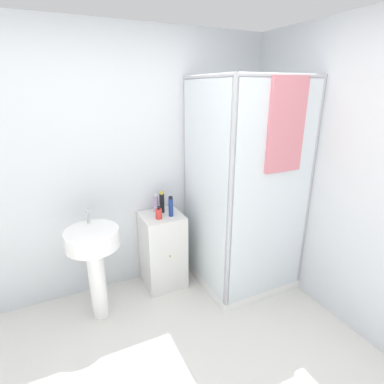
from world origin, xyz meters
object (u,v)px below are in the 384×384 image
object	(u,v)px
shampoo_bottle_tall_black	(162,202)
shampoo_bottle_blue	(171,207)
soap_dispenser	(159,214)
lotion_bottle_white	(156,204)
sink	(94,253)

from	to	relation	value
shampoo_bottle_tall_black	shampoo_bottle_blue	bearing A→B (deg)	-69.74
soap_dispenser	lotion_bottle_white	bearing A→B (deg)	79.42
soap_dispenser	shampoo_bottle_blue	size ratio (longest dim) A/B	0.64
sink	shampoo_bottle_blue	bearing A→B (deg)	10.83
soap_dispenser	shampoo_bottle_tall_black	xyz separation A→B (m)	(0.08, 0.13, 0.06)
sink	soap_dispenser	distance (m)	0.68
shampoo_bottle_tall_black	lotion_bottle_white	xyz separation A→B (m)	(-0.05, 0.05, -0.02)
sink	soap_dispenser	size ratio (longest dim) A/B	7.68
sink	lotion_bottle_white	bearing A→B (deg)	25.26
sink	shampoo_bottle_blue	size ratio (longest dim) A/B	4.89
soap_dispenser	shampoo_bottle_blue	world-z (taller)	shampoo_bottle_blue
shampoo_bottle_blue	lotion_bottle_white	world-z (taller)	shampoo_bottle_blue
sink	shampoo_bottle_tall_black	world-z (taller)	shampoo_bottle_tall_black
sink	shampoo_bottle_tall_black	size ratio (longest dim) A/B	4.52
shampoo_bottle_blue	lotion_bottle_white	bearing A→B (deg)	119.13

